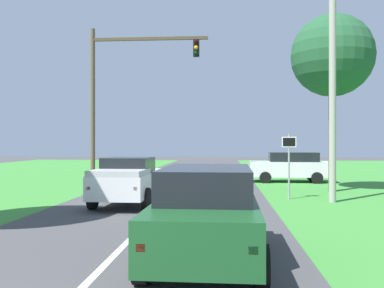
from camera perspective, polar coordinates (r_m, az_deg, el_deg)
ground_plane at (r=14.58m, az=-5.00°, el=-9.27°), size 120.00×120.00×0.00m
red_suv_near at (r=8.90m, az=1.92°, el=-8.88°), size 2.31×4.97×1.88m
pickup_truck_lead at (r=17.07m, az=-8.25°, el=-4.68°), size 2.29×5.21×1.83m
traffic_light at (r=23.92m, az=-9.51°, el=7.69°), size 6.39×0.40×8.59m
keep_moving_sign at (r=18.74m, az=12.65°, el=-1.76°), size 0.60×0.09×2.77m
oak_tree_right at (r=22.70m, az=17.99°, el=10.94°), size 4.03×4.03×8.70m
crossing_suv_far at (r=27.02m, az=12.80°, el=-2.90°), size 4.85×2.21×1.81m
utility_pole_right at (r=18.38m, az=18.01°, el=6.68°), size 0.28×0.28×8.96m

